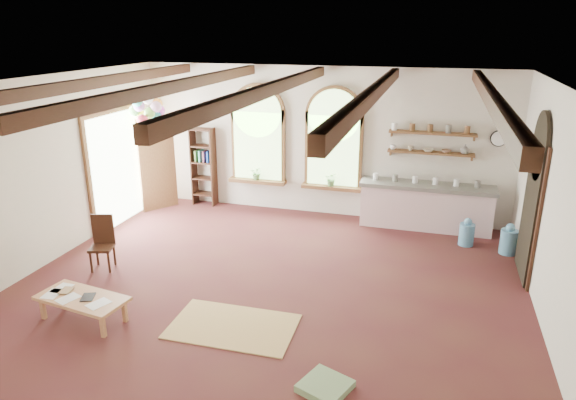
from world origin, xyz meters
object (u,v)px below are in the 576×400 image
at_px(kitchen_counter, 426,206).
at_px(balloon_cluster, 148,109).
at_px(side_chair, 103,254).
at_px(coffee_table, 82,300).

xyz_separation_m(kitchen_counter, balloon_cluster, (-5.71, -0.90, 1.86)).
distance_m(kitchen_counter, side_chair, 6.29).
xyz_separation_m(coffee_table, balloon_cluster, (-1.21, 4.10, 2.01)).
relative_size(kitchen_counter, coffee_table, 1.96).
xyz_separation_m(kitchen_counter, side_chair, (-5.24, -3.49, -0.21)).
height_order(side_chair, balloon_cluster, balloon_cluster).
relative_size(coffee_table, side_chair, 1.46).
bearing_deg(kitchen_counter, side_chair, -146.35).
bearing_deg(side_chair, coffee_table, -64.10).
height_order(kitchen_counter, balloon_cluster, balloon_cluster).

